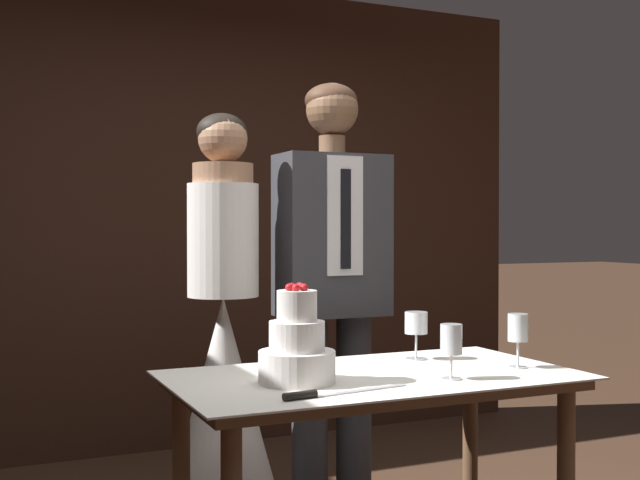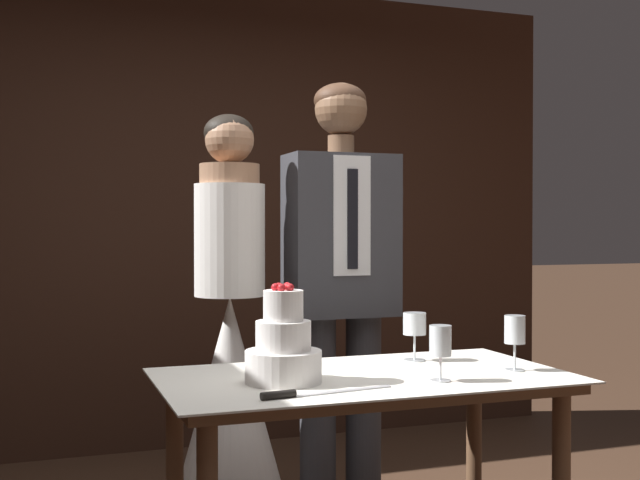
# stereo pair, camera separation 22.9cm
# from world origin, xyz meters

# --- Properties ---
(wall_back) EXTENTS (4.61, 0.12, 2.67)m
(wall_back) POSITION_xyz_m (0.00, 2.34, 1.34)
(wall_back) COLOR #382116
(wall_back) RESTS_ON ground_plane
(cake_table) EXTENTS (1.27, 0.70, 0.80)m
(cake_table) POSITION_xyz_m (0.13, 0.01, 0.69)
(cake_table) COLOR brown
(cake_table) RESTS_ON ground_plane
(tiered_cake) EXTENTS (0.23, 0.23, 0.30)m
(tiered_cake) POSITION_xyz_m (-0.14, -0.02, 0.91)
(tiered_cake) COLOR white
(tiered_cake) RESTS_ON cake_table
(cake_knife) EXTENTS (0.40, 0.08, 0.02)m
(cake_knife) POSITION_xyz_m (-0.14, -0.22, 0.81)
(cake_knife) COLOR silver
(cake_knife) RESTS_ON cake_table
(wine_glass_near) EXTENTS (0.07, 0.07, 0.18)m
(wine_glass_near) POSITION_xyz_m (0.62, -0.08, 0.93)
(wine_glass_near) COLOR silver
(wine_glass_near) RESTS_ON cake_table
(wine_glass_middle) EXTENTS (0.08, 0.08, 0.17)m
(wine_glass_middle) POSITION_xyz_m (0.40, 0.20, 0.92)
(wine_glass_middle) COLOR silver
(wine_glass_middle) RESTS_ON cake_table
(wine_glass_far) EXTENTS (0.07, 0.07, 0.17)m
(wine_glass_far) POSITION_xyz_m (0.31, -0.16, 0.92)
(wine_glass_far) COLOR silver
(wine_glass_far) RESTS_ON cake_table
(bride) EXTENTS (0.54, 0.54, 1.71)m
(bride) POSITION_xyz_m (-0.10, 0.83, 0.62)
(bride) COLOR white
(bride) RESTS_ON ground_plane
(groom) EXTENTS (0.45, 0.25, 1.86)m
(groom) POSITION_xyz_m (0.37, 0.82, 1.07)
(groom) COLOR #38383D
(groom) RESTS_ON ground_plane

